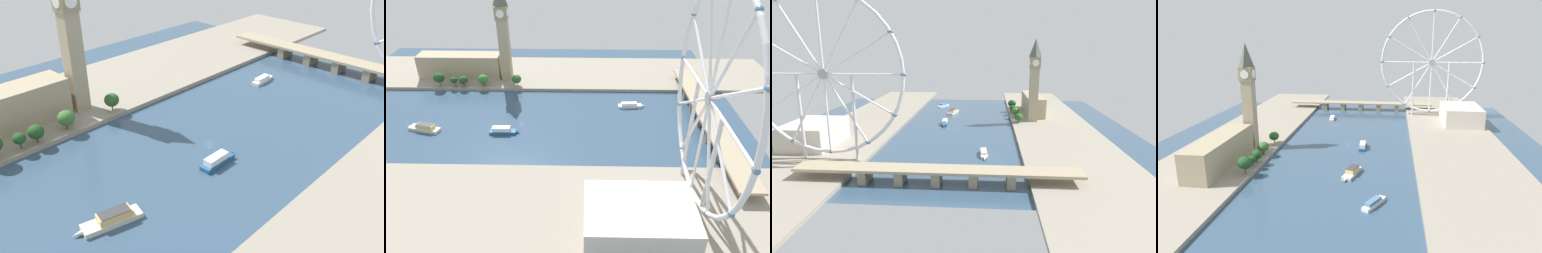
% 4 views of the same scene
% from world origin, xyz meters
% --- Properties ---
extents(ground_plane, '(388.25, 388.25, 0.00)m').
position_xyz_m(ground_plane, '(0.00, 0.00, 0.00)').
color(ground_plane, '#334C66').
extents(riverbank_left, '(90.00, 520.00, 3.00)m').
position_xyz_m(riverbank_left, '(-109.12, 0.00, 1.50)').
color(riverbank_left, gray).
rests_on(riverbank_left, ground_plane).
extents(riverbank_right, '(90.00, 520.00, 3.00)m').
position_xyz_m(riverbank_right, '(109.12, 0.00, 1.50)').
color(riverbank_right, gray).
rests_on(riverbank_right, ground_plane).
extents(clock_tower, '(12.76, 12.76, 97.90)m').
position_xyz_m(clock_tower, '(-89.27, -28.35, 53.87)').
color(clock_tower, tan).
rests_on(clock_tower, riverbank_left).
extents(parliament_block, '(22.00, 87.04, 24.51)m').
position_xyz_m(parliament_block, '(-95.79, -79.87, 15.25)').
color(parliament_block, tan).
rests_on(parliament_block, riverbank_left).
extents(tree_row_embankment, '(13.33, 89.46, 14.27)m').
position_xyz_m(tree_row_embankment, '(-69.71, -61.23, 10.72)').
color(tree_row_embankment, '#513823').
rests_on(tree_row_embankment, riverbank_left).
extents(ferris_wheel, '(130.93, 3.20, 133.79)m').
position_xyz_m(ferris_wheel, '(93.07, 122.85, 71.59)').
color(ferris_wheel, silver).
rests_on(ferris_wheel, riverbank_right).
extents(riverside_hall, '(42.92, 59.99, 21.31)m').
position_xyz_m(riverside_hall, '(126.85, 85.36, 13.65)').
color(riverside_hall, beige).
rests_on(riverside_hall, riverbank_right).
extents(river_bridge, '(200.25, 17.73, 11.17)m').
position_xyz_m(river_bridge, '(0.00, 159.40, 8.04)').
color(river_bridge, tan).
rests_on(river_bridge, ground_plane).
extents(tour_boat_0, '(7.37, 25.84, 4.56)m').
position_xyz_m(tour_boat_0, '(-31.90, 97.70, 1.92)').
color(tour_boat_0, white).
rests_on(tour_boat_0, ground_plane).
extents(tour_boat_1, '(14.23, 31.67, 6.05)m').
position_xyz_m(tour_boat_1, '(13.59, -79.76, 2.41)').
color(tour_boat_1, beige).
rests_on(tour_boat_1, ground_plane).
extents(tour_boat_2, '(16.12, 24.87, 4.68)m').
position_xyz_m(tour_boat_2, '(34.00, -129.01, 1.96)').
color(tour_boat_2, white).
rests_on(tour_boat_2, ground_plane).
extents(tour_boat_3, '(6.62, 25.54, 5.84)m').
position_xyz_m(tour_boat_3, '(16.83, -12.78, 2.46)').
color(tour_boat_3, '#235684').
rests_on(tour_boat_3, ground_plane).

